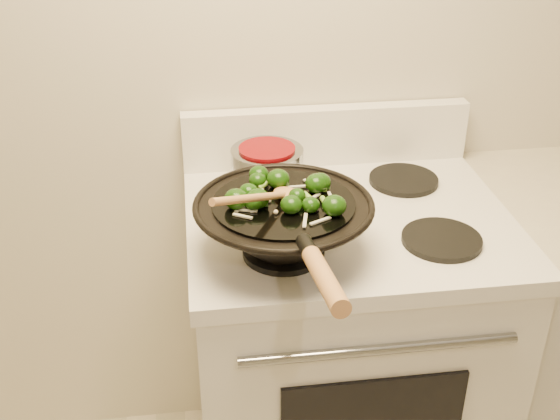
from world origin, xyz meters
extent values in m
plane|color=beige|center=(0.00, 1.50, 1.30)|extent=(3.50, 0.00, 3.50)
cube|color=white|center=(-0.23, 1.17, 0.44)|extent=(0.76, 0.64, 0.88)
cube|color=white|center=(-0.23, 1.17, 0.90)|extent=(0.78, 0.66, 0.04)
cube|color=white|center=(-0.23, 1.47, 1.00)|extent=(0.78, 0.05, 0.16)
cylinder|color=gray|center=(-0.23, 0.84, 0.78)|extent=(0.60, 0.02, 0.02)
cylinder|color=black|center=(-0.41, 1.02, 0.93)|extent=(0.18, 0.18, 0.01)
cylinder|color=black|center=(-0.05, 1.02, 0.93)|extent=(0.18, 0.18, 0.01)
cylinder|color=black|center=(-0.41, 1.32, 0.93)|extent=(0.18, 0.18, 0.01)
cylinder|color=black|center=(-0.05, 1.32, 0.93)|extent=(0.18, 0.18, 0.01)
torus|color=black|center=(-0.41, 1.02, 1.04)|extent=(0.39, 0.39, 0.01)
cylinder|color=black|center=(-0.41, 1.02, 1.05)|extent=(0.30, 0.30, 0.01)
cylinder|color=black|center=(-0.40, 0.80, 1.07)|extent=(0.03, 0.07, 0.04)
cylinder|color=#B67E47|center=(-0.39, 0.67, 1.09)|extent=(0.05, 0.20, 0.06)
ellipsoid|color=#123508|center=(-0.47, 1.01, 1.07)|extent=(0.05, 0.05, 0.04)
cylinder|color=#467E2D|center=(-0.45, 1.01, 1.06)|extent=(0.02, 0.01, 0.01)
ellipsoid|color=#123508|center=(-0.36, 0.97, 1.07)|extent=(0.04, 0.04, 0.03)
ellipsoid|color=#123508|center=(-0.45, 1.12, 1.07)|extent=(0.04, 0.04, 0.04)
ellipsoid|color=#123508|center=(-0.46, 1.10, 1.07)|extent=(0.04, 0.04, 0.03)
cylinder|color=#467E2D|center=(-0.45, 1.10, 1.06)|extent=(0.02, 0.02, 0.02)
ellipsoid|color=#123508|center=(-0.48, 1.00, 1.07)|extent=(0.04, 0.04, 0.04)
ellipsoid|color=#123508|center=(-0.51, 1.01, 1.07)|extent=(0.05, 0.05, 0.04)
ellipsoid|color=#123508|center=(-0.42, 1.09, 1.07)|extent=(0.05, 0.05, 0.04)
cylinder|color=#467E2D|center=(-0.40, 1.09, 1.06)|extent=(0.02, 0.02, 0.02)
ellipsoid|color=#123508|center=(-0.40, 0.97, 1.07)|extent=(0.05, 0.05, 0.04)
ellipsoid|color=#123508|center=(-0.38, 1.02, 1.06)|extent=(0.04, 0.04, 0.03)
ellipsoid|color=#123508|center=(-0.33, 1.06, 1.07)|extent=(0.05, 0.05, 0.04)
cylinder|color=#467E2D|center=(-0.31, 1.06, 1.06)|extent=(0.02, 0.02, 0.02)
ellipsoid|color=#123508|center=(-0.32, 0.95, 1.07)|extent=(0.05, 0.05, 0.04)
ellipsoid|color=#123508|center=(-0.34, 1.06, 1.07)|extent=(0.05, 0.05, 0.04)
ellipsoid|color=#123508|center=(-0.48, 1.05, 1.07)|extent=(0.04, 0.04, 0.04)
cylinder|color=#467E2D|center=(-0.47, 1.05, 1.06)|extent=(0.02, 0.02, 0.01)
cube|color=silver|center=(-0.31, 1.03, 1.05)|extent=(0.01, 0.04, 0.00)
cube|color=silver|center=(-0.35, 0.93, 1.05)|extent=(0.05, 0.03, 0.00)
cube|color=silver|center=(-0.38, 0.93, 1.05)|extent=(0.02, 0.05, 0.00)
cube|color=silver|center=(-0.35, 1.03, 1.05)|extent=(0.03, 0.03, 0.00)
cube|color=silver|center=(-0.48, 1.00, 1.05)|extent=(0.01, 0.04, 0.00)
cube|color=silver|center=(-0.50, 1.00, 1.05)|extent=(0.04, 0.03, 0.00)
cube|color=silver|center=(-0.37, 1.08, 1.05)|extent=(0.05, 0.01, 0.00)
cube|color=silver|center=(-0.50, 0.97, 1.05)|extent=(0.04, 0.03, 0.00)
cube|color=silver|center=(-0.45, 1.08, 1.05)|extent=(0.01, 0.04, 0.00)
cube|color=silver|center=(-0.49, 0.99, 1.05)|extent=(0.04, 0.02, 0.00)
cube|color=silver|center=(-0.46, 1.01, 1.05)|extent=(0.03, 0.05, 0.00)
cube|color=silver|center=(-0.34, 1.09, 1.05)|extent=(0.04, 0.05, 0.00)
cube|color=silver|center=(-0.42, 1.10, 1.05)|extent=(0.05, 0.04, 0.00)
cylinder|color=#77AD37|center=(-0.33, 1.00, 1.06)|extent=(0.02, 0.02, 0.01)
cylinder|color=#77AD37|center=(-0.45, 1.09, 1.06)|extent=(0.02, 0.03, 0.02)
cylinder|color=#77AD37|center=(-0.49, 1.05, 1.06)|extent=(0.02, 0.02, 0.02)
cylinder|color=#77AD37|center=(-0.47, 1.06, 1.06)|extent=(0.03, 0.02, 0.02)
cylinder|color=#77AD37|center=(-0.32, 1.05, 1.06)|extent=(0.02, 0.03, 0.02)
cylinder|color=#77AD37|center=(-0.36, 1.02, 1.06)|extent=(0.03, 0.03, 0.02)
sphere|color=beige|center=(-0.46, 1.03, 1.05)|extent=(0.01, 0.01, 0.01)
sphere|color=beige|center=(-0.44, 1.03, 1.05)|extent=(0.01, 0.01, 0.01)
sphere|color=beige|center=(-0.44, 0.97, 1.05)|extent=(0.01, 0.01, 0.01)
sphere|color=beige|center=(-0.35, 0.97, 1.05)|extent=(0.01, 0.01, 0.01)
sphere|color=beige|center=(-0.44, 1.02, 1.05)|extent=(0.01, 0.01, 0.01)
ellipsoid|color=#B67E47|center=(-0.40, 1.04, 1.06)|extent=(0.08, 0.08, 0.02)
cylinder|color=#B67E47|center=(-0.49, 0.94, 1.11)|extent=(0.17, 0.20, 0.11)
cylinder|color=gray|center=(-0.41, 1.32, 0.98)|extent=(0.18, 0.18, 0.10)
cylinder|color=#740509|center=(-0.41, 1.32, 1.04)|extent=(0.14, 0.14, 0.01)
cylinder|color=black|center=(-0.40, 1.17, 1.03)|extent=(0.03, 0.11, 0.02)
camera|label=1|loc=(-0.59, -0.26, 1.76)|focal=45.00mm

